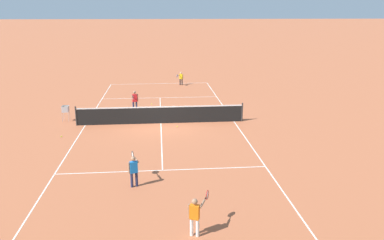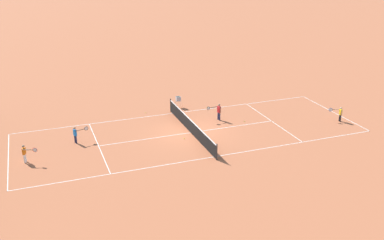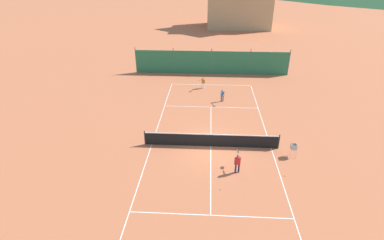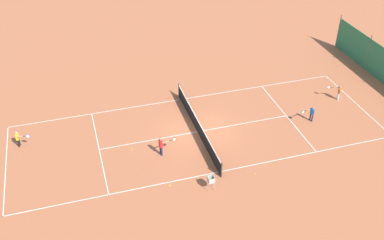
{
  "view_description": "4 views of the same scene",
  "coord_description": "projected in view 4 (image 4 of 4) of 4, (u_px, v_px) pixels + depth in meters",
  "views": [
    {
      "loc": [
        0.06,
        19.88,
        5.95
      ],
      "look_at": [
        -1.54,
        2.13,
        0.77
      ],
      "focal_mm": 35.0,
      "sensor_mm": 36.0,
      "label": 1
    },
    {
      "loc": [
        -27.04,
        9.96,
        12.18
      ],
      "look_at": [
        -1.34,
        0.41,
        1.49
      ],
      "focal_mm": 42.0,
      "sensor_mm": 36.0,
      "label": 2
    },
    {
      "loc": [
        -0.29,
        -17.46,
        11.07
      ],
      "look_at": [
        -1.39,
        1.52,
        1.21
      ],
      "focal_mm": 28.0,
      "sensor_mm": 36.0,
      "label": 3
    },
    {
      "loc": [
        22.42,
        -7.14,
        17.56
      ],
      "look_at": [
        -0.11,
        -0.34,
        0.94
      ],
      "focal_mm": 42.0,
      "sensor_mm": 36.0,
      "label": 4
    }
  ],
  "objects": [
    {
      "name": "tennis_net",
      "position": [
        198.0,
        126.0,
        29.06
      ],
      "size": [
        9.18,
        0.08,
        1.06
      ],
      "color": "#2D2D2D",
      "rests_on": "ground"
    },
    {
      "name": "tennis_ball_near_corner",
      "position": [
        132.0,
        149.0,
        27.83
      ],
      "size": [
        0.07,
        0.07,
        0.07
      ],
      "primitive_type": "sphere",
      "color": "#CCE033",
      "rests_on": "ground"
    },
    {
      "name": "tennis_ball_far_corner",
      "position": [
        255.0,
        174.0,
        25.95
      ],
      "size": [
        0.07,
        0.07,
        0.07
      ],
      "primitive_type": "sphere",
      "color": "#CCE033",
      "rests_on": "ground"
    },
    {
      "name": "player_near_baseline",
      "position": [
        338.0,
        91.0,
        32.19
      ],
      "size": [
        0.67,
        0.88,
        1.13
      ],
      "color": "white",
      "rests_on": "ground"
    },
    {
      "name": "ground_plane",
      "position": [
        198.0,
        132.0,
        29.35
      ],
      "size": [
        600.0,
        600.0,
        0.0
      ],
      "primitive_type": "plane",
      "color": "#B7603D"
    },
    {
      "name": "court_line_markings",
      "position": [
        198.0,
        132.0,
        29.35
      ],
      "size": [
        8.25,
        23.85,
        0.01
      ],
      "color": "white",
      "rests_on": "ground"
    },
    {
      "name": "player_near_service",
      "position": [
        162.0,
        145.0,
        27.04
      ],
      "size": [
        0.43,
        1.08,
        1.28
      ],
      "color": "#23284C",
      "rests_on": "ground"
    },
    {
      "name": "tennis_ball_by_net_right",
      "position": [
        205.0,
        122.0,
        30.18
      ],
      "size": [
        0.07,
        0.07,
        0.07
      ],
      "primitive_type": "sphere",
      "color": "#CCE033",
      "rests_on": "ground"
    },
    {
      "name": "player_far_service",
      "position": [
        311.0,
        113.0,
        29.98
      ],
      "size": [
        0.37,
        1.0,
        1.14
      ],
      "color": "#23284C",
      "rests_on": "ground"
    },
    {
      "name": "tennis_ball_by_net_left",
      "position": [
        170.0,
        185.0,
        25.18
      ],
      "size": [
        0.07,
        0.07,
        0.07
      ],
      "primitive_type": "sphere",
      "color": "#CCE033",
      "rests_on": "ground"
    },
    {
      "name": "ball_hopper",
      "position": [
        211.0,
        180.0,
        24.61
      ],
      "size": [
        0.36,
        0.36,
        0.89
      ],
      "color": "#B7B7BC",
      "rests_on": "ground"
    },
    {
      "name": "player_far_baseline",
      "position": [
        18.0,
        138.0,
        27.75
      ],
      "size": [
        0.58,
        0.9,
        1.11
      ],
      "color": "black",
      "rests_on": "ground"
    }
  ]
}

